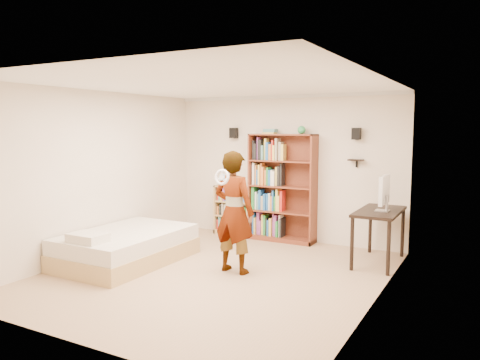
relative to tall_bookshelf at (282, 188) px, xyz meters
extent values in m
cube|color=tan|center=(-0.02, -2.32, -0.99)|extent=(4.50, 5.00, 0.01)
cube|color=silver|center=(-0.02, 0.18, 0.36)|extent=(4.50, 0.02, 2.70)
cube|color=silver|center=(-0.02, -4.82, 0.36)|extent=(4.50, 0.02, 2.70)
cube|color=silver|center=(-2.27, -2.32, 0.36)|extent=(0.02, 5.00, 2.70)
cube|color=silver|center=(2.23, -2.32, 0.36)|extent=(0.02, 5.00, 2.70)
cube|color=white|center=(-0.02, -2.32, 1.71)|extent=(4.50, 5.00, 0.02)
cube|color=silver|center=(-0.02, 0.15, 1.68)|extent=(4.50, 0.06, 0.06)
cube|color=silver|center=(-0.02, -4.79, 1.68)|extent=(4.50, 0.06, 0.06)
cube|color=silver|center=(-2.24, -2.32, 1.68)|extent=(0.06, 5.00, 0.06)
cube|color=silver|center=(2.20, -2.32, 1.68)|extent=(0.06, 5.00, 0.06)
cube|color=black|center=(-1.07, 0.08, 1.01)|extent=(0.14, 0.12, 0.20)
cube|color=black|center=(1.33, 0.08, 1.01)|extent=(0.14, 0.12, 0.20)
cube|color=black|center=(1.33, 0.09, 0.56)|extent=(0.25, 0.16, 0.02)
imported|color=black|center=(0.15, -2.08, -0.11)|extent=(0.68, 0.48, 1.78)
torus|color=silver|center=(0.15, -2.41, 0.43)|extent=(0.23, 0.09, 0.23)
camera|label=1|loc=(3.42, -7.88, 1.11)|focal=35.00mm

